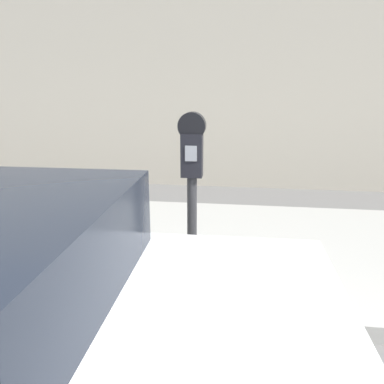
{
  "coord_description": "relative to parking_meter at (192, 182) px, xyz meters",
  "views": [
    {
      "loc": [
        0.43,
        -1.72,
        1.86
      ],
      "look_at": [
        0.06,
        1.05,
        1.06
      ],
      "focal_mm": 35.0,
      "sensor_mm": 36.0,
      "label": 1
    }
  ],
  "objects": [
    {
      "name": "sidewalk",
      "position": [
        -0.06,
        1.15,
        -1.07
      ],
      "size": [
        24.0,
        2.8,
        0.15
      ],
      "color": "#ADAAA3",
      "rests_on": "ground_plane"
    },
    {
      "name": "building_facade",
      "position": [
        -0.06,
        4.23,
        1.17
      ],
      "size": [
        24.0,
        0.3,
        4.61
      ],
      "color": "beige",
      "rests_on": "ground_plane"
    },
    {
      "name": "parking_meter",
      "position": [
        0.0,
        0.0,
        0.0
      ],
      "size": [
        0.21,
        0.12,
        1.52
      ],
      "color": "#2D2D30",
      "rests_on": "sidewalk"
    }
  ]
}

